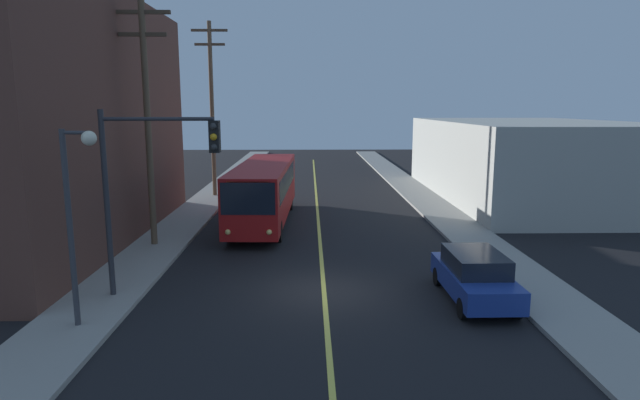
# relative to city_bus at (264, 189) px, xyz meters

# --- Properties ---
(ground_plane) EXTENTS (120.00, 120.00, 0.00)m
(ground_plane) POSITION_rel_city_bus_xyz_m (2.92, -10.91, -1.82)
(ground_plane) COLOR black
(sidewalk_left) EXTENTS (2.50, 90.00, 0.15)m
(sidewalk_left) POSITION_rel_city_bus_xyz_m (-4.33, -0.91, -1.74)
(sidewalk_left) COLOR gray
(sidewalk_left) RESTS_ON ground
(sidewalk_right) EXTENTS (2.50, 90.00, 0.15)m
(sidewalk_right) POSITION_rel_city_bus_xyz_m (10.17, -0.91, -1.74)
(sidewalk_right) COLOR gray
(sidewalk_right) RESTS_ON ground
(lane_stripe_center) EXTENTS (0.16, 60.00, 0.01)m
(lane_stripe_center) POSITION_rel_city_bus_xyz_m (2.92, 4.09, -1.81)
(lane_stripe_center) COLOR #D8CC4C
(lane_stripe_center) RESTS_ON ground
(building_left_brick) EXTENTS (10.00, 18.92, 11.24)m
(building_left_brick) POSITION_rel_city_bus_xyz_m (-10.57, -3.88, 3.80)
(building_left_brick) COLOR brown
(building_left_brick) RESTS_ON ground
(building_right_warehouse) EXTENTS (12.00, 20.48, 5.26)m
(building_right_warehouse) POSITION_rel_city_bus_xyz_m (17.41, 7.43, 0.81)
(building_right_warehouse) COLOR #B2B2A8
(building_right_warehouse) RESTS_ON ground
(city_bus) EXTENTS (2.94, 12.22, 3.20)m
(city_bus) POSITION_rel_city_bus_xyz_m (0.00, 0.00, 0.00)
(city_bus) COLOR maroon
(city_bus) RESTS_ON ground
(parked_car_blue) EXTENTS (1.85, 4.42, 1.62)m
(parked_car_blue) POSITION_rel_city_bus_xyz_m (7.77, -11.92, -0.98)
(parked_car_blue) COLOR navy
(parked_car_blue) RESTS_ON ground
(utility_pole_near) EXTENTS (2.40, 0.28, 10.56)m
(utility_pole_near) POSITION_rel_city_bus_xyz_m (-4.55, -5.00, 4.12)
(utility_pole_near) COLOR brown
(utility_pole_near) RESTS_ON sidewalk_left
(utility_pole_mid) EXTENTS (2.40, 0.28, 11.64)m
(utility_pole_mid) POSITION_rel_city_bus_xyz_m (-4.15, 8.26, 4.68)
(utility_pole_mid) COLOR brown
(utility_pole_mid) RESTS_ON sidewalk_left
(traffic_signal_left_corner) EXTENTS (3.75, 0.48, 6.00)m
(traffic_signal_left_corner) POSITION_rel_city_bus_xyz_m (-2.49, -11.53, 2.49)
(traffic_signal_left_corner) COLOR #2D2D33
(traffic_signal_left_corner) RESTS_ON sidewalk_left
(street_lamp_left) EXTENTS (0.98, 0.40, 5.50)m
(street_lamp_left) POSITION_rel_city_bus_xyz_m (-3.91, -13.97, 1.92)
(street_lamp_left) COLOR #38383D
(street_lamp_left) RESTS_ON sidewalk_left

